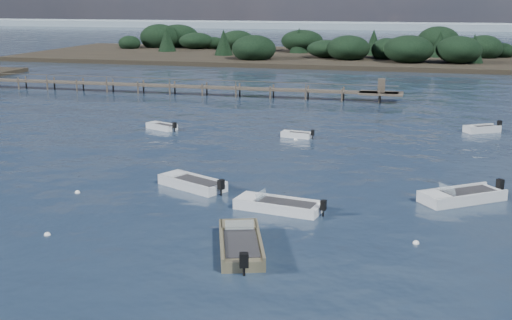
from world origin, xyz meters
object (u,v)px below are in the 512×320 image
(dinghy_mid_white_a, at_px, (278,207))
(jetty, at_px, (172,86))
(dinghy_mid_white_b, at_px, (462,198))
(tender_far_grey, at_px, (162,128))
(tender_far_white, at_px, (296,136))
(dinghy_near_olive, at_px, (241,246))
(tender_far_grey_b, at_px, (482,130))
(dinghy_mid_grey, at_px, (192,185))

(dinghy_mid_white_a, xyz_separation_m, jetty, (-22.66, 41.03, 0.83))
(dinghy_mid_white_b, xyz_separation_m, jetty, (-32.83, 36.71, 0.81))
(dinghy_mid_white_b, relative_size, jetty, 0.08)
(tender_far_grey, relative_size, tender_far_white, 1.14)
(tender_far_white, relative_size, dinghy_near_olive, 0.51)
(jetty, bearing_deg, tender_far_grey, -70.82)
(tender_far_grey, height_order, tender_far_white, tender_far_grey)
(tender_far_grey_b, xyz_separation_m, jetty, (-35.66, 15.22, 0.81))
(tender_far_grey, relative_size, jetty, 0.05)
(dinghy_mid_grey, xyz_separation_m, dinghy_near_olive, (5.79, -9.25, 0.01))
(dinghy_mid_grey, height_order, tender_far_white, dinghy_mid_grey)
(dinghy_mid_grey, xyz_separation_m, tender_far_white, (3.55, 16.50, -0.03))
(tender_far_grey, distance_m, tender_far_white, 12.62)
(dinghy_mid_grey, relative_size, dinghy_mid_white_b, 0.94)
(dinghy_mid_white_a, bearing_deg, dinghy_mid_white_b, 23.04)
(dinghy_near_olive, height_order, jetty, jetty)
(tender_far_grey, bearing_deg, tender_far_grey_b, 11.87)
(tender_far_grey, xyz_separation_m, dinghy_mid_white_a, (15.30, -19.86, 0.01))
(dinghy_mid_grey, bearing_deg, tender_far_grey_b, 49.91)
(dinghy_mid_grey, relative_size, tender_far_grey, 1.47)
(dinghy_mid_white_b, relative_size, dinghy_near_olive, 0.91)
(tender_far_white, bearing_deg, tender_far_grey, 178.21)
(tender_far_grey, height_order, dinghy_mid_white_a, dinghy_mid_white_a)
(dinghy_mid_white_a, height_order, tender_far_white, dinghy_mid_white_a)
(dinghy_mid_white_a, bearing_deg, dinghy_near_olive, -93.95)
(tender_far_white, bearing_deg, dinghy_near_olive, -85.01)
(jetty, bearing_deg, tender_far_grey_b, -23.12)
(tender_far_grey_b, bearing_deg, dinghy_mid_grey, -130.09)
(dinghy_mid_white_b, distance_m, jetty, 49.26)
(jetty, bearing_deg, dinghy_mid_white_b, -48.19)
(tender_far_grey, bearing_deg, jetty, 109.18)
(dinghy_mid_grey, relative_size, dinghy_near_olive, 0.85)
(tender_far_grey_b, bearing_deg, jetty, 156.88)
(jetty, bearing_deg, tender_far_white, -47.18)
(tender_far_grey_b, xyz_separation_m, dinghy_mid_white_b, (-2.83, -21.48, 0.01))
(tender_far_grey_b, distance_m, tender_far_grey, 28.91)
(dinghy_mid_grey, distance_m, tender_far_white, 16.87)
(tender_far_grey, distance_m, dinghy_near_olive, 30.07)
(dinghy_mid_grey, relative_size, tender_far_white, 1.69)
(dinghy_mid_white_a, relative_size, jetty, 0.08)
(tender_far_grey, bearing_deg, tender_far_white, -1.79)
(tender_far_white, bearing_deg, dinghy_mid_white_a, -82.16)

